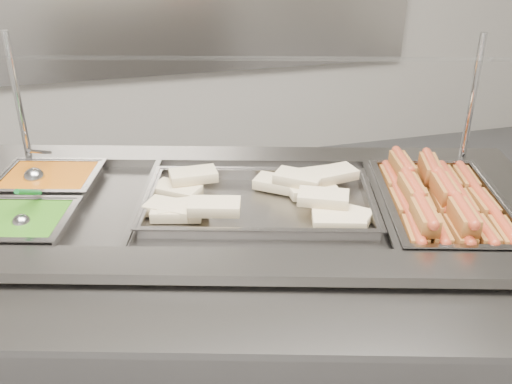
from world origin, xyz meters
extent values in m
cube|color=slate|center=(-0.08, 0.39, 0.39)|extent=(1.72, 1.08, 0.77)
cube|color=gray|center=(-0.17, 0.09, 0.79)|extent=(1.64, 0.57, 0.03)
cube|color=gray|center=(0.01, 0.69, 0.79)|extent=(1.64, 0.57, 0.03)
cube|color=black|center=(-0.08, 0.39, 0.68)|extent=(1.52, 0.88, 0.02)
cube|color=gray|center=(0.29, 0.28, 0.80)|extent=(0.16, 0.49, 0.01)
cube|color=gray|center=(-0.34, 0.46, 0.80)|extent=(0.16, 0.49, 0.01)
cube|color=gray|center=(-0.21, -0.05, 0.76)|extent=(1.60, 0.66, 0.02)
cylinder|color=#BABBBF|center=(-0.67, 0.86, 1.00)|extent=(0.02, 0.02, 0.39)
cylinder|color=#BABBBF|center=(0.66, 0.48, 1.00)|extent=(0.02, 0.02, 0.39)
cube|color=silver|center=(-0.03, 0.57, 1.14)|extent=(1.48, 0.65, 0.08)
cube|color=#C75C0B|center=(-0.60, 0.67, 0.76)|extent=(0.29, 0.26, 0.08)
cube|color=#1C6910|center=(-0.67, 0.43, 0.76)|extent=(0.29, 0.26, 0.08)
cube|color=brown|center=(0.30, 0.12, 0.78)|extent=(0.08, 0.14, 0.05)
cylinder|color=#B53820|center=(0.30, 0.12, 0.80)|extent=(0.07, 0.15, 0.03)
cube|color=brown|center=(0.35, 0.27, 0.78)|extent=(0.08, 0.14, 0.05)
cylinder|color=#B53820|center=(0.35, 0.27, 0.80)|extent=(0.06, 0.15, 0.03)
cube|color=brown|center=(0.39, 0.42, 0.78)|extent=(0.08, 0.14, 0.05)
cylinder|color=#B53820|center=(0.39, 0.42, 0.80)|extent=(0.06, 0.15, 0.03)
cube|color=brown|center=(0.36, 0.10, 0.78)|extent=(0.08, 0.14, 0.05)
cylinder|color=#B53820|center=(0.36, 0.10, 0.80)|extent=(0.07, 0.15, 0.03)
cube|color=brown|center=(0.40, 0.25, 0.78)|extent=(0.09, 0.14, 0.05)
cylinder|color=#B53820|center=(0.40, 0.25, 0.80)|extent=(0.07, 0.15, 0.03)
cube|color=brown|center=(0.44, 0.40, 0.78)|extent=(0.08, 0.14, 0.05)
cylinder|color=#B53820|center=(0.44, 0.40, 0.80)|extent=(0.07, 0.15, 0.03)
cube|color=brown|center=(0.41, 0.09, 0.78)|extent=(0.08, 0.14, 0.05)
cylinder|color=#B53820|center=(0.41, 0.09, 0.80)|extent=(0.06, 0.15, 0.03)
cube|color=brown|center=(0.45, 0.24, 0.78)|extent=(0.09, 0.14, 0.05)
cylinder|color=#B53820|center=(0.45, 0.24, 0.80)|extent=(0.07, 0.15, 0.03)
cube|color=brown|center=(0.50, 0.39, 0.78)|extent=(0.08, 0.14, 0.05)
cylinder|color=#B53820|center=(0.50, 0.39, 0.80)|extent=(0.06, 0.15, 0.03)
cube|color=brown|center=(0.46, 0.07, 0.78)|extent=(0.08, 0.14, 0.05)
cylinder|color=#B53820|center=(0.46, 0.07, 0.80)|extent=(0.06, 0.15, 0.03)
cube|color=brown|center=(0.51, 0.22, 0.78)|extent=(0.08, 0.14, 0.05)
cylinder|color=#B53820|center=(0.51, 0.22, 0.80)|extent=(0.07, 0.15, 0.03)
cube|color=brown|center=(0.55, 0.37, 0.78)|extent=(0.08, 0.14, 0.05)
cylinder|color=#B53820|center=(0.55, 0.37, 0.80)|extent=(0.07, 0.15, 0.03)
cube|color=brown|center=(0.52, 0.06, 0.78)|extent=(0.08, 0.14, 0.05)
cylinder|color=#B53820|center=(0.52, 0.06, 0.80)|extent=(0.07, 0.15, 0.03)
cube|color=brown|center=(0.56, 0.21, 0.78)|extent=(0.08, 0.14, 0.05)
cylinder|color=#B53820|center=(0.56, 0.21, 0.80)|extent=(0.06, 0.15, 0.03)
cube|color=brown|center=(0.60, 0.36, 0.78)|extent=(0.08, 0.14, 0.05)
cylinder|color=#B53820|center=(0.60, 0.36, 0.80)|extent=(0.07, 0.15, 0.03)
cube|color=brown|center=(0.32, 0.12, 0.83)|extent=(0.08, 0.14, 0.05)
cylinder|color=#B53820|center=(0.32, 0.12, 0.85)|extent=(0.07, 0.15, 0.03)
cube|color=brown|center=(0.37, 0.26, 0.83)|extent=(0.08, 0.14, 0.05)
cylinder|color=#B53820|center=(0.37, 0.26, 0.85)|extent=(0.06, 0.15, 0.03)
cube|color=brown|center=(0.42, 0.41, 0.83)|extent=(0.07, 0.14, 0.05)
cylinder|color=#B53820|center=(0.42, 0.41, 0.85)|extent=(0.06, 0.15, 0.03)
cube|color=brown|center=(0.42, 0.09, 0.83)|extent=(0.08, 0.14, 0.05)
cylinder|color=#B53820|center=(0.42, 0.09, 0.85)|extent=(0.07, 0.15, 0.03)
cube|color=brown|center=(0.46, 0.24, 0.83)|extent=(0.08, 0.14, 0.05)
cylinder|color=#B53820|center=(0.46, 0.24, 0.85)|extent=(0.07, 0.15, 0.03)
cube|color=brown|center=(0.49, 0.38, 0.83)|extent=(0.09, 0.14, 0.05)
cylinder|color=#B53820|center=(0.49, 0.38, 0.85)|extent=(0.08, 0.15, 0.03)
cube|color=beige|center=(0.05, 0.46, 0.79)|extent=(0.15, 0.14, 0.03)
cube|color=beige|center=(-0.26, 0.37, 0.79)|extent=(0.15, 0.11, 0.03)
cube|color=beige|center=(-0.24, 0.38, 0.79)|extent=(0.13, 0.08, 0.03)
cube|color=beige|center=(-0.27, 0.39, 0.79)|extent=(0.15, 0.14, 0.03)
cube|color=beige|center=(-0.24, 0.50, 0.79)|extent=(0.15, 0.14, 0.03)
cube|color=beige|center=(0.13, 0.40, 0.79)|extent=(0.13, 0.08, 0.03)
cube|color=beige|center=(0.14, 0.21, 0.79)|extent=(0.15, 0.11, 0.03)
cube|color=beige|center=(0.17, 0.24, 0.79)|extent=(0.15, 0.15, 0.03)
cube|color=beige|center=(0.14, 0.44, 0.82)|extent=(0.13, 0.08, 0.03)
cube|color=beige|center=(0.12, 0.29, 0.82)|extent=(0.15, 0.12, 0.03)
cube|color=beige|center=(-0.17, 0.32, 0.82)|extent=(0.15, 0.11, 0.03)
cube|color=beige|center=(0.10, 0.42, 0.82)|extent=(0.15, 0.14, 0.03)
cube|color=beige|center=(-0.19, 0.53, 0.82)|extent=(0.13, 0.08, 0.03)
cube|color=beige|center=(0.20, 0.42, 0.82)|extent=(0.14, 0.09, 0.03)
sphere|color=#B4B4B9|center=(-0.64, 0.67, 0.80)|extent=(0.06, 0.06, 0.06)
cylinder|color=#B4B4B9|center=(-0.62, 0.73, 0.85)|extent=(0.05, 0.15, 0.08)
sphere|color=#B4B4B9|center=(-0.65, 0.40, 0.80)|extent=(0.05, 0.05, 0.05)
cylinder|color=#157932|center=(-0.63, 0.47, 0.85)|extent=(0.05, 0.13, 0.08)
camera|label=1|loc=(-0.40, -0.96, 1.52)|focal=40.00mm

